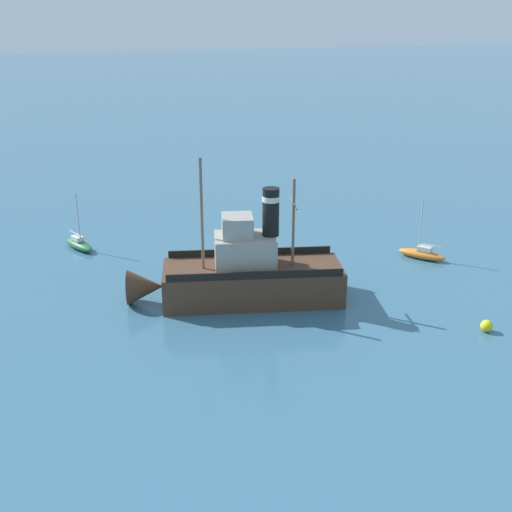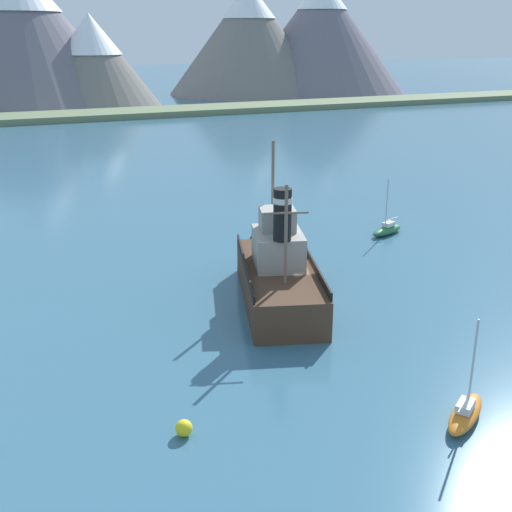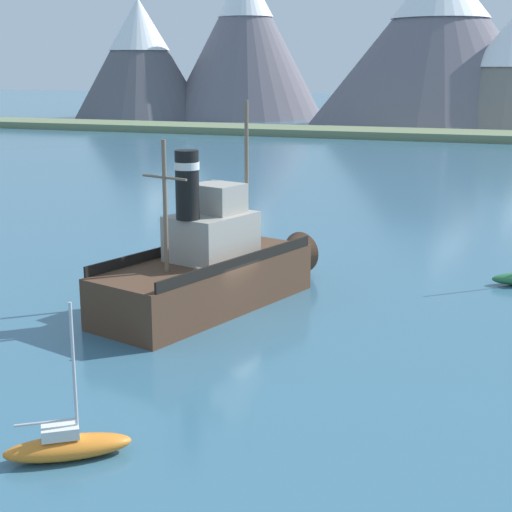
# 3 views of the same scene
# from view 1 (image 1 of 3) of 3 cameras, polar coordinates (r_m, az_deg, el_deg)

# --- Properties ---
(ground_plane) EXTENTS (600.00, 600.00, 0.00)m
(ground_plane) POSITION_cam_1_polar(r_m,az_deg,el_deg) (45.49, -0.30, -3.00)
(ground_plane) COLOR #38667F
(old_tugboat) EXTENTS (7.70, 14.76, 9.90)m
(old_tugboat) POSITION_cam_1_polar(r_m,az_deg,el_deg) (43.23, -1.11, -1.68)
(old_tugboat) COLOR #4C3323
(old_tugboat) RESTS_ON ground
(sailboat_green) EXTENTS (3.94, 2.41, 4.90)m
(sailboat_green) POSITION_cam_1_polar(r_m,az_deg,el_deg) (55.11, -15.45, 1.04)
(sailboat_green) COLOR #286B3D
(sailboat_green) RESTS_ON ground
(sailboat_orange) EXTENTS (3.74, 3.08, 4.90)m
(sailboat_orange) POSITION_cam_1_polar(r_m,az_deg,el_deg) (52.69, 14.53, 0.22)
(sailboat_orange) COLOR orange
(sailboat_orange) RESTS_ON ground
(mooring_buoy) EXTENTS (0.75, 0.75, 0.75)m
(mooring_buoy) POSITION_cam_1_polar(r_m,az_deg,el_deg) (42.02, 19.81, -5.87)
(mooring_buoy) COLOR yellow
(mooring_buoy) RESTS_ON ground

